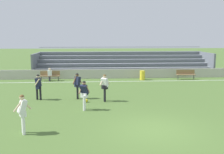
{
  "coord_description": "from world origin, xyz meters",
  "views": [
    {
      "loc": [
        -2.61,
        -10.54,
        4.04
      ],
      "look_at": [
        -1.36,
        7.34,
        1.22
      ],
      "focal_mm": 41.01,
      "sensor_mm": 36.0,
      "label": 1
    }
  ],
  "objects_px": {
    "bench_far_left": "(186,74)",
    "player_dark_overlapping": "(84,93)",
    "trash_bin": "(142,75)",
    "spectator_seated": "(50,73)",
    "player_dark_wide_right": "(77,84)",
    "player_white_wide_left": "(105,85)",
    "soccer_ball": "(86,100)",
    "player_white_challenging": "(23,111)",
    "bleacher_stand": "(123,63)",
    "player_dark_dropping_back": "(38,85)",
    "bench_near_bin": "(50,75)"
  },
  "relations": [
    {
      "from": "trash_bin",
      "to": "player_white_wide_left",
      "type": "relative_size",
      "value": 0.51
    },
    {
      "from": "bleacher_stand",
      "to": "player_dark_dropping_back",
      "type": "bearing_deg",
      "value": -120.58
    },
    {
      "from": "bench_far_left",
      "to": "player_white_challenging",
      "type": "relative_size",
      "value": 1.07
    },
    {
      "from": "player_dark_dropping_back",
      "to": "player_dark_overlapping",
      "type": "xyz_separation_m",
      "value": [
        3.04,
        -2.57,
        -0.01
      ]
    },
    {
      "from": "player_dark_wide_right",
      "to": "soccer_ball",
      "type": "bearing_deg",
      "value": -58.55
    },
    {
      "from": "bench_far_left",
      "to": "player_dark_wide_right",
      "type": "bearing_deg",
      "value": -143.92
    },
    {
      "from": "player_dark_dropping_back",
      "to": "player_dark_overlapping",
      "type": "distance_m",
      "value": 3.98
    },
    {
      "from": "bench_far_left",
      "to": "player_dark_wide_right",
      "type": "relative_size",
      "value": 1.06
    },
    {
      "from": "player_white_wide_left",
      "to": "player_white_challenging",
      "type": "distance_m",
      "value": 6.38
    },
    {
      "from": "player_dark_wide_right",
      "to": "bleacher_stand",
      "type": "bearing_deg",
      "value": 69.25
    },
    {
      "from": "player_dark_wide_right",
      "to": "player_dark_overlapping",
      "type": "relative_size",
      "value": 1.03
    },
    {
      "from": "bench_far_left",
      "to": "soccer_ball",
      "type": "xyz_separation_m",
      "value": [
        -9.31,
        -8.18,
        -0.44
      ]
    },
    {
      "from": "bleacher_stand",
      "to": "trash_bin",
      "type": "distance_m",
      "value": 4.56
    },
    {
      "from": "player_dark_wide_right",
      "to": "soccer_ball",
      "type": "distance_m",
      "value": 1.45
    },
    {
      "from": "spectator_seated",
      "to": "player_dark_dropping_back",
      "type": "xyz_separation_m",
      "value": [
        0.51,
        -7.22,
        0.29
      ]
    },
    {
      "from": "bleacher_stand",
      "to": "player_dark_overlapping",
      "type": "distance_m",
      "value": 14.59
    },
    {
      "from": "spectator_seated",
      "to": "player_white_wide_left",
      "type": "bearing_deg",
      "value": -59.04
    },
    {
      "from": "trash_bin",
      "to": "spectator_seated",
      "type": "height_order",
      "value": "spectator_seated"
    },
    {
      "from": "bleacher_stand",
      "to": "soccer_ball",
      "type": "xyz_separation_m",
      "value": [
        -3.73,
        -12.37,
        -1.12
      ]
    },
    {
      "from": "bench_near_bin",
      "to": "player_white_wide_left",
      "type": "height_order",
      "value": "player_white_wide_left"
    },
    {
      "from": "soccer_ball",
      "to": "player_white_challenging",
      "type": "bearing_deg",
      "value": -115.84
    },
    {
      "from": "spectator_seated",
      "to": "player_dark_overlapping",
      "type": "distance_m",
      "value": 10.41
    },
    {
      "from": "trash_bin",
      "to": "player_white_wide_left",
      "type": "distance_m",
      "value": 8.87
    },
    {
      "from": "bleacher_stand",
      "to": "player_dark_wide_right",
      "type": "distance_m",
      "value": 12.2
    },
    {
      "from": "bench_near_bin",
      "to": "player_dark_wide_right",
      "type": "bearing_deg",
      "value": -67.47
    },
    {
      "from": "player_dark_overlapping",
      "to": "player_white_wide_left",
      "type": "bearing_deg",
      "value": 57.03
    },
    {
      "from": "spectator_seated",
      "to": "player_white_challenging",
      "type": "height_order",
      "value": "player_white_challenging"
    },
    {
      "from": "bench_far_left",
      "to": "player_dark_overlapping",
      "type": "height_order",
      "value": "player_dark_overlapping"
    },
    {
      "from": "bench_far_left",
      "to": "spectator_seated",
      "type": "xyz_separation_m",
      "value": [
        -12.9,
        -0.12,
        0.16
      ]
    },
    {
      "from": "player_dark_dropping_back",
      "to": "bleacher_stand",
      "type": "bearing_deg",
      "value": 59.42
    },
    {
      "from": "bleacher_stand",
      "to": "soccer_ball",
      "type": "height_order",
      "value": "bleacher_stand"
    },
    {
      "from": "trash_bin",
      "to": "spectator_seated",
      "type": "bearing_deg",
      "value": -179.87
    },
    {
      "from": "bench_far_left",
      "to": "player_white_wide_left",
      "type": "bearing_deg",
      "value": -135.37
    },
    {
      "from": "bench_near_bin",
      "to": "player_dark_wide_right",
      "type": "height_order",
      "value": "player_dark_wide_right"
    },
    {
      "from": "bleacher_stand",
      "to": "player_dark_dropping_back",
      "type": "height_order",
      "value": "bleacher_stand"
    },
    {
      "from": "trash_bin",
      "to": "soccer_ball",
      "type": "relative_size",
      "value": 3.97
    },
    {
      "from": "spectator_seated",
      "to": "player_white_challenging",
      "type": "relative_size",
      "value": 0.72
    },
    {
      "from": "player_white_wide_left",
      "to": "soccer_ball",
      "type": "height_order",
      "value": "player_white_wide_left"
    },
    {
      "from": "bench_near_bin",
      "to": "player_dark_dropping_back",
      "type": "xyz_separation_m",
      "value": [
        0.51,
        -7.33,
        0.44
      ]
    },
    {
      "from": "player_dark_dropping_back",
      "to": "player_dark_overlapping",
      "type": "relative_size",
      "value": 1.01
    },
    {
      "from": "bleacher_stand",
      "to": "bench_far_left",
      "type": "bearing_deg",
      "value": -36.89
    },
    {
      "from": "bench_near_bin",
      "to": "player_dark_dropping_back",
      "type": "distance_m",
      "value": 7.36
    },
    {
      "from": "player_dark_overlapping",
      "to": "soccer_ball",
      "type": "xyz_separation_m",
      "value": [
        0.04,
        1.72,
        -0.87
      ]
    },
    {
      "from": "bleacher_stand",
      "to": "spectator_seated",
      "type": "distance_m",
      "value": 8.5
    },
    {
      "from": "soccer_ball",
      "to": "spectator_seated",
      "type": "bearing_deg",
      "value": 113.96
    },
    {
      "from": "spectator_seated",
      "to": "player_white_wide_left",
      "type": "height_order",
      "value": "player_white_wide_left"
    },
    {
      "from": "player_white_challenging",
      "to": "bench_far_left",
      "type": "bearing_deg",
      "value": 48.43
    },
    {
      "from": "player_dark_wide_right",
      "to": "player_white_challenging",
      "type": "height_order",
      "value": "player_dark_wide_right"
    },
    {
      "from": "player_dark_overlapping",
      "to": "bleacher_stand",
      "type": "bearing_deg",
      "value": 75.01
    },
    {
      "from": "player_white_challenging",
      "to": "player_dark_overlapping",
      "type": "xyz_separation_m",
      "value": [
        2.43,
        3.38,
        -0.03
      ]
    }
  ]
}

